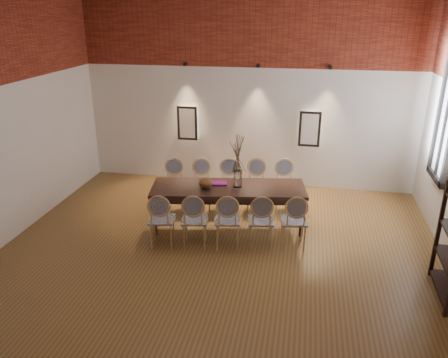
% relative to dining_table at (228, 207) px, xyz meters
% --- Properties ---
extents(floor, '(7.00, 7.00, 0.02)m').
position_rel_dining_table_xyz_m(floor, '(0.03, -1.37, -0.39)').
color(floor, brown).
rests_on(floor, ground).
extents(wall_back, '(7.00, 0.10, 4.00)m').
position_rel_dining_table_xyz_m(wall_back, '(0.03, 2.18, 1.62)').
color(wall_back, silver).
rests_on(wall_back, ground).
extents(wall_front, '(7.00, 0.10, 4.00)m').
position_rel_dining_table_xyz_m(wall_front, '(0.03, -4.92, 1.62)').
color(wall_front, silver).
rests_on(wall_front, ground).
extents(brick_band_back, '(7.00, 0.02, 1.50)m').
position_rel_dining_table_xyz_m(brick_band_back, '(0.03, 2.11, 2.88)').
color(brick_band_back, maroon).
rests_on(brick_band_back, ground).
extents(brick_band_front, '(7.00, 0.02, 1.50)m').
position_rel_dining_table_xyz_m(brick_band_front, '(0.03, -4.85, 2.88)').
color(brick_band_front, maroon).
rests_on(brick_band_front, ground).
extents(niche_left, '(0.36, 0.06, 0.66)m').
position_rel_dining_table_xyz_m(niche_left, '(-1.27, 2.08, 0.93)').
color(niche_left, '#FFEAC6').
rests_on(niche_left, wall_back).
extents(niche_right, '(0.36, 0.06, 0.66)m').
position_rel_dining_table_xyz_m(niche_right, '(1.33, 2.08, 0.93)').
color(niche_right, '#FFEAC6').
rests_on(niche_right, wall_back).
extents(spot_fixture_left, '(0.08, 0.10, 0.08)m').
position_rel_dining_table_xyz_m(spot_fixture_left, '(-1.27, 2.05, 2.17)').
color(spot_fixture_left, black).
rests_on(spot_fixture_left, wall_back).
extents(spot_fixture_mid, '(0.08, 0.10, 0.08)m').
position_rel_dining_table_xyz_m(spot_fixture_mid, '(0.23, 2.05, 2.17)').
color(spot_fixture_mid, black).
rests_on(spot_fixture_mid, wall_back).
extents(spot_fixture_right, '(0.08, 0.10, 0.08)m').
position_rel_dining_table_xyz_m(spot_fixture_right, '(1.63, 2.05, 2.17)').
color(spot_fixture_right, black).
rests_on(spot_fixture_right, wall_back).
extents(dining_table, '(2.74, 1.27, 0.75)m').
position_rel_dining_table_xyz_m(dining_table, '(0.00, 0.00, 0.00)').
color(dining_table, '#331B13').
rests_on(dining_table, floor).
extents(chair_near_a, '(0.51, 0.51, 0.94)m').
position_rel_dining_table_xyz_m(chair_near_a, '(-0.93, -0.87, 0.09)').
color(chair_near_a, tan).
rests_on(chair_near_a, floor).
extents(chair_near_b, '(0.51, 0.51, 0.94)m').
position_rel_dining_table_xyz_m(chair_near_b, '(-0.41, -0.78, 0.09)').
color(chair_near_b, tan).
rests_on(chair_near_b, floor).
extents(chair_near_c, '(0.51, 0.51, 0.94)m').
position_rel_dining_table_xyz_m(chair_near_c, '(0.12, -0.69, 0.09)').
color(chair_near_c, tan).
rests_on(chair_near_c, floor).
extents(chair_near_d, '(0.51, 0.51, 0.94)m').
position_rel_dining_table_xyz_m(chair_near_d, '(0.64, -0.61, 0.09)').
color(chair_near_d, tan).
rests_on(chair_near_d, floor).
extents(chair_near_e, '(0.51, 0.51, 0.94)m').
position_rel_dining_table_xyz_m(chair_near_e, '(1.16, -0.52, 0.09)').
color(chair_near_e, tan).
rests_on(chair_near_e, floor).
extents(chair_far_a, '(0.51, 0.51, 0.94)m').
position_rel_dining_table_xyz_m(chair_far_a, '(-1.16, 0.52, 0.09)').
color(chair_far_a, tan).
rests_on(chair_far_a, floor).
extents(chair_far_b, '(0.51, 0.51, 0.94)m').
position_rel_dining_table_xyz_m(chair_far_b, '(-0.64, 0.61, 0.09)').
color(chair_far_b, tan).
rests_on(chair_far_b, floor).
extents(chair_far_c, '(0.51, 0.51, 0.94)m').
position_rel_dining_table_xyz_m(chair_far_c, '(-0.12, 0.69, 0.09)').
color(chair_far_c, tan).
rests_on(chair_far_c, floor).
extents(chair_far_d, '(0.51, 0.51, 0.94)m').
position_rel_dining_table_xyz_m(chair_far_d, '(0.41, 0.78, 0.09)').
color(chair_far_d, tan).
rests_on(chair_far_d, floor).
extents(chair_far_e, '(0.51, 0.51, 0.94)m').
position_rel_dining_table_xyz_m(chair_far_e, '(0.93, 0.87, 0.09)').
color(chair_far_e, tan).
rests_on(chair_far_e, floor).
extents(vase, '(0.14, 0.14, 0.30)m').
position_rel_dining_table_xyz_m(vase, '(0.16, 0.03, 0.53)').
color(vase, silver).
rests_on(vase, dining_table).
extents(dried_branches, '(0.50, 0.50, 0.70)m').
position_rel_dining_table_xyz_m(dried_branches, '(0.16, 0.03, 0.98)').
color(dried_branches, '#4C3829').
rests_on(dried_branches, vase).
extents(bowl, '(0.24, 0.24, 0.18)m').
position_rel_dining_table_xyz_m(bowl, '(-0.37, -0.11, 0.46)').
color(bowl, brown).
rests_on(bowl, dining_table).
extents(book, '(0.29, 0.22, 0.03)m').
position_rel_dining_table_xyz_m(book, '(-0.18, 0.09, 0.39)').
color(book, '#851178').
rests_on(book, dining_table).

